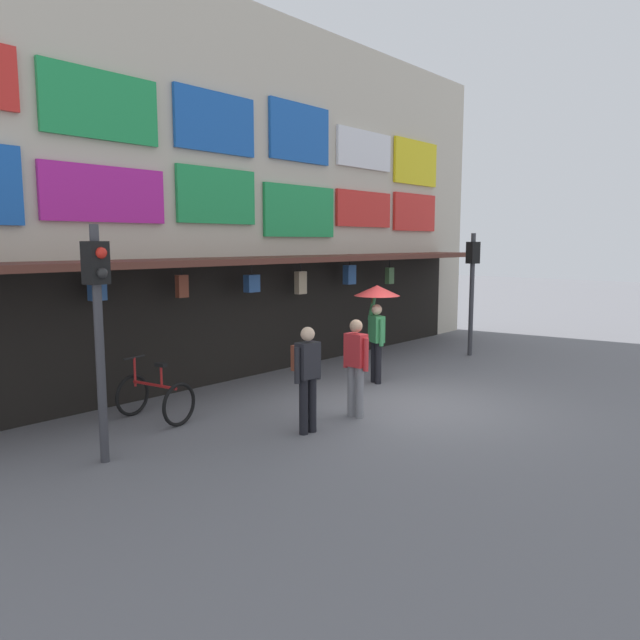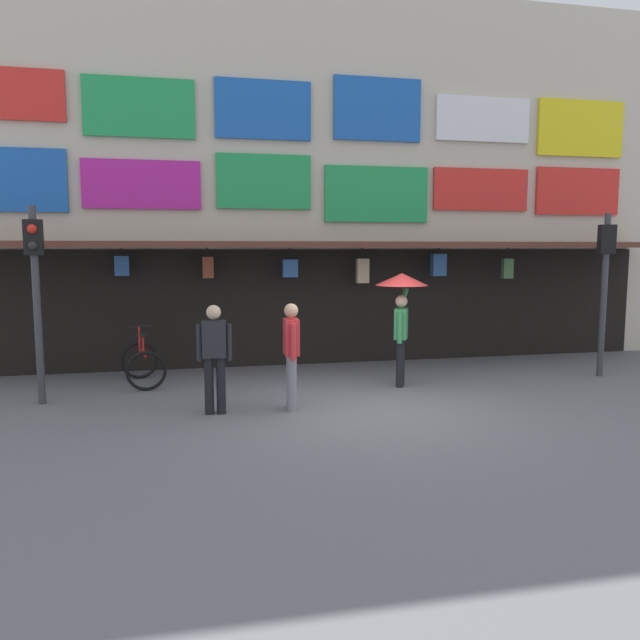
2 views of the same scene
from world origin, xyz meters
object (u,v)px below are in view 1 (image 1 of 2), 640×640
(traffic_light_far, at_px, (472,274))
(pedestrian_with_umbrella, at_px, (377,306))
(pedestrian_in_green, at_px, (307,371))
(bicycle_parked, at_px, (155,398))
(pedestrian_in_red, at_px, (356,362))
(traffic_light_near, at_px, (98,306))

(traffic_light_far, height_order, pedestrian_with_umbrella, traffic_light_far)
(pedestrian_in_green, bearing_deg, traffic_light_far, 9.00)
(bicycle_parked, relative_size, pedestrian_in_red, 0.75)
(traffic_light_near, height_order, pedestrian_with_umbrella, traffic_light_near)
(bicycle_parked, xyz_separation_m, pedestrian_in_green, (1.23, -2.32, 0.59))
(pedestrian_in_red, height_order, pedestrian_in_green, same)
(bicycle_parked, bearing_deg, pedestrian_in_green, -62.19)
(traffic_light_near, height_order, bicycle_parked, traffic_light_near)
(pedestrian_with_umbrella, bearing_deg, traffic_light_near, 179.94)
(pedestrian_in_red, bearing_deg, pedestrian_in_green, 178.34)
(traffic_light_near, height_order, pedestrian_in_red, traffic_light_near)
(traffic_light_near, relative_size, pedestrian_in_green, 1.90)
(traffic_light_far, relative_size, pedestrian_in_green, 1.90)
(traffic_light_far, bearing_deg, pedestrian_in_red, -169.08)
(traffic_light_near, distance_m, pedestrian_with_umbrella, 6.18)
(traffic_light_far, xyz_separation_m, pedestrian_with_umbrella, (-4.19, -0.03, -0.50))
(pedestrian_in_red, xyz_separation_m, pedestrian_in_green, (-1.18, 0.03, 0.04))
(bicycle_parked, height_order, pedestrian_in_green, pedestrian_in_green)
(bicycle_parked, height_order, pedestrian_in_red, pedestrian_in_red)
(traffic_light_near, height_order, traffic_light_far, same)
(traffic_light_far, xyz_separation_m, bicycle_parked, (-8.83, 1.12, -1.75))
(bicycle_parked, bearing_deg, pedestrian_in_red, -44.40)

